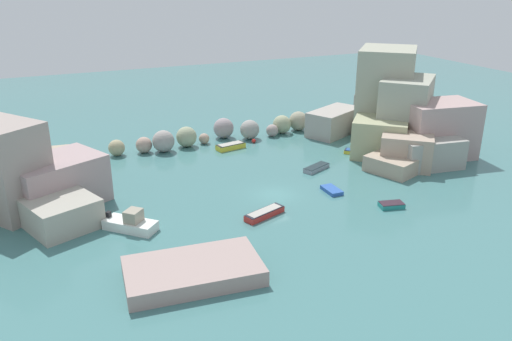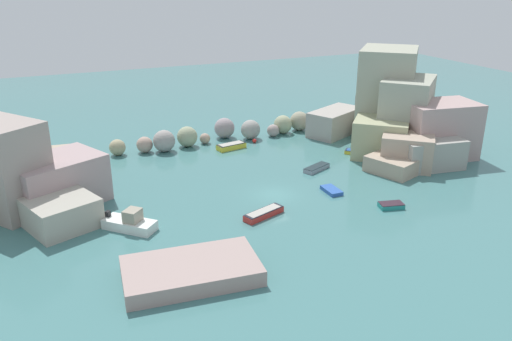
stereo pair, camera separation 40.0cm
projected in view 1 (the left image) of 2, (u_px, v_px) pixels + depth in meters
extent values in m
plane|color=#447A7A|center=(275.00, 195.00, 52.68)|extent=(160.00, 160.00, 0.00)
cube|color=tan|center=(51.00, 167.00, 55.95)|extent=(4.55, 5.81, 3.08)
cube|color=#ACA698|center=(54.00, 208.00, 46.50)|extent=(8.18, 9.91, 2.71)
cube|color=#A3948C|center=(4.00, 168.00, 47.45)|extent=(8.53, 9.05, 8.76)
cube|color=#AC9292|center=(57.00, 182.00, 49.66)|extent=(10.10, 8.88, 4.75)
cube|color=#B39491|center=(438.00, 129.00, 62.74)|extent=(9.36, 7.07, 6.82)
cube|color=#A79F96|center=(334.00, 122.00, 72.13)|extent=(9.27, 7.40, 3.47)
cube|color=#A3A593|center=(405.00, 114.00, 64.95)|extent=(9.92, 9.75, 9.20)
cube|color=#A09C93|center=(430.00, 153.00, 59.60)|extent=(7.80, 5.01, 3.49)
cube|color=gray|center=(378.00, 112.00, 76.03)|extent=(6.11, 6.33, 4.18)
cube|color=tan|center=(380.00, 137.00, 63.32)|extent=(8.85, 8.83, 4.70)
cube|color=tan|center=(395.00, 163.00, 58.79)|extent=(6.78, 6.76, 1.82)
cube|color=#A5A590|center=(385.00, 95.00, 68.00)|extent=(10.83, 10.98, 12.30)
cube|color=tan|center=(407.00, 150.00, 59.99)|extent=(7.83, 7.79, 3.94)
sphere|color=tan|center=(117.00, 148.00, 63.69)|extent=(2.02, 2.02, 2.02)
sphere|color=tan|center=(144.00, 145.00, 64.72)|extent=(2.03, 2.03, 2.03)
sphere|color=#9E9691|center=(163.00, 141.00, 64.95)|extent=(2.78, 2.78, 2.78)
sphere|color=#9DA582|center=(186.00, 137.00, 66.88)|extent=(2.67, 2.67, 2.67)
sphere|color=tan|center=(204.00, 139.00, 68.25)|extent=(1.40, 1.40, 1.40)
sphere|color=gray|center=(224.00, 128.00, 70.44)|extent=(2.78, 2.78, 2.78)
sphere|color=#9B9791|center=(250.00, 130.00, 70.03)|extent=(2.64, 2.64, 2.64)
sphere|color=#A4928D|center=(272.00, 130.00, 71.29)|extent=(1.70, 1.70, 1.70)
sphere|color=#9EA480|center=(282.00, 124.00, 72.54)|extent=(2.58, 2.58, 2.58)
sphere|color=#9B977E|center=(298.00, 121.00, 73.92)|extent=(2.74, 2.74, 2.74)
sphere|color=tan|center=(320.00, 121.00, 74.30)|extent=(2.63, 2.63, 2.63)
cube|color=#A98F88|center=(193.00, 271.00, 38.04)|extent=(10.49, 6.59, 1.25)
sphere|color=red|center=(254.00, 141.00, 68.73)|extent=(0.56, 0.56, 0.56)
cube|color=gray|center=(316.00, 168.00, 59.27)|extent=(3.72, 2.51, 0.46)
cube|color=#1D2B31|center=(316.00, 166.00, 59.18)|extent=(3.65, 2.46, 0.06)
cube|color=white|center=(130.00, 225.00, 45.36)|extent=(4.68, 4.66, 0.88)
cube|color=#9E937F|center=(133.00, 216.00, 44.88)|extent=(1.92, 1.92, 1.08)
cube|color=black|center=(109.00, 214.00, 45.85)|extent=(0.57, 0.57, 0.50)
cube|color=red|center=(264.00, 214.00, 47.90)|extent=(4.37, 2.53, 0.54)
cube|color=black|center=(264.00, 211.00, 47.79)|extent=(4.28, 2.48, 0.06)
cube|color=#ADA89E|center=(264.00, 211.00, 47.79)|extent=(3.72, 2.15, 0.08)
cube|color=yellow|center=(231.00, 147.00, 66.34)|extent=(3.96, 2.06, 0.64)
cube|color=black|center=(231.00, 144.00, 66.22)|extent=(3.88, 2.02, 0.06)
cube|color=#ADA89E|center=(231.00, 144.00, 66.21)|extent=(3.37, 1.75, 0.08)
cube|color=#2C59B0|center=(332.00, 190.00, 53.30)|extent=(1.39, 2.55, 0.40)
cube|color=gold|center=(355.00, 152.00, 64.62)|extent=(2.69, 2.68, 0.42)
cube|color=#1F1E2F|center=(355.00, 150.00, 64.54)|extent=(2.63, 2.62, 0.06)
cube|color=#234C93|center=(355.00, 150.00, 64.53)|extent=(2.28, 2.27, 0.08)
cube|color=teal|center=(95.00, 165.00, 59.81)|extent=(2.39, 4.52, 0.63)
cube|color=#2B2C26|center=(95.00, 163.00, 59.69)|extent=(2.34, 4.43, 0.06)
cube|color=#ADA89E|center=(95.00, 163.00, 59.68)|extent=(2.03, 3.84, 0.08)
cube|color=teal|center=(391.00, 205.00, 49.77)|extent=(2.56, 1.80, 0.45)
cube|color=#311F2A|center=(392.00, 203.00, 49.68)|extent=(2.51, 1.76, 0.06)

